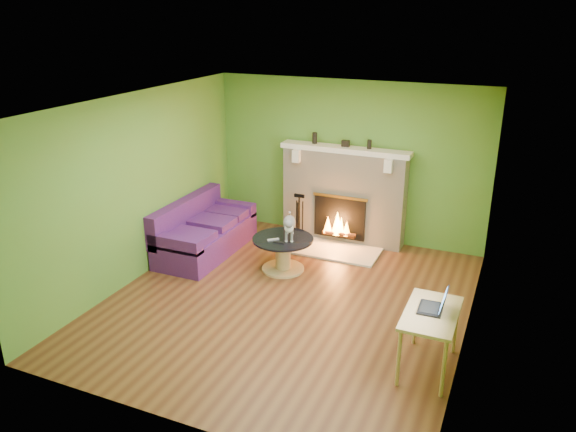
{
  "coord_description": "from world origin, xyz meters",
  "views": [
    {
      "loc": [
        2.61,
        -5.98,
        3.65
      ],
      "look_at": [
        -0.16,
        0.4,
        1.05
      ],
      "focal_mm": 35.0,
      "sensor_mm": 36.0,
      "label": 1
    }
  ],
  "objects_px": {
    "sofa": "(203,232)",
    "desk": "(431,319)",
    "cat": "(289,226)",
    "coffee_table": "(283,252)"
  },
  "relations": [
    {
      "from": "cat",
      "to": "coffee_table",
      "type": "bearing_deg",
      "value": -169.56
    },
    {
      "from": "sofa",
      "to": "desk",
      "type": "distance_m",
      "value": 4.18
    },
    {
      "from": "sofa",
      "to": "desk",
      "type": "bearing_deg",
      "value": -24.01
    },
    {
      "from": "coffee_table",
      "to": "desk",
      "type": "height_order",
      "value": "desk"
    },
    {
      "from": "sofa",
      "to": "cat",
      "type": "bearing_deg",
      "value": -2.35
    },
    {
      "from": "sofa",
      "to": "desk",
      "type": "relative_size",
      "value": 2.01
    },
    {
      "from": "coffee_table",
      "to": "desk",
      "type": "distance_m",
      "value": 2.88
    },
    {
      "from": "cat",
      "to": "desk",
      "type": "bearing_deg",
      "value": -56.89
    },
    {
      "from": "desk",
      "to": "cat",
      "type": "height_order",
      "value": "cat"
    },
    {
      "from": "coffee_table",
      "to": "cat",
      "type": "relative_size",
      "value": 1.45
    }
  ]
}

